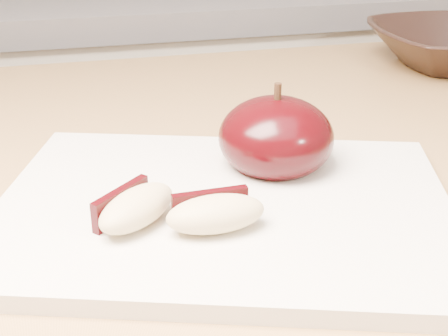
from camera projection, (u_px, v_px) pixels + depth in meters
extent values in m
cube|color=silver|center=(129.00, 218.00, 1.33)|extent=(2.40, 0.60, 0.90)
cube|color=#A57B47|center=(188.00, 180.00, 0.53)|extent=(1.64, 0.64, 0.04)
cube|color=silver|center=(224.00, 209.00, 0.43)|extent=(0.36, 0.31, 0.01)
ellipsoid|color=black|center=(276.00, 137.00, 0.47)|extent=(0.11, 0.11, 0.06)
cylinder|color=black|center=(278.00, 92.00, 0.46)|extent=(0.01, 0.01, 0.01)
ellipsoid|color=#CFB983|center=(137.00, 208.00, 0.39)|extent=(0.07, 0.07, 0.02)
cube|color=black|center=(121.00, 204.00, 0.40)|extent=(0.04, 0.04, 0.02)
ellipsoid|color=#CFB983|center=(216.00, 214.00, 0.39)|extent=(0.06, 0.03, 0.02)
cube|color=black|center=(210.00, 205.00, 0.40)|extent=(0.05, 0.01, 0.02)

